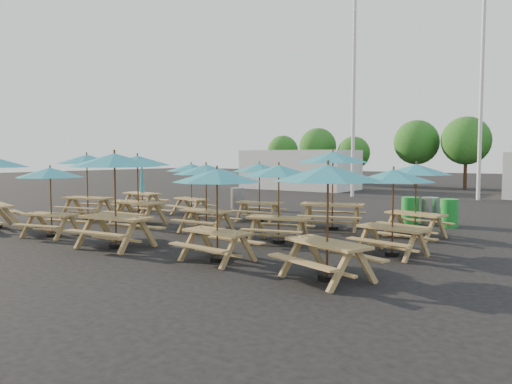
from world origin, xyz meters
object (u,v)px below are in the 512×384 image
Objects in this scene: picnic_unit_7 at (206,173)px; waste_bin_2 at (430,211)px; picnic_unit_3 at (50,176)px; picnic_unit_8 at (259,171)px; picnic_unit_13 at (393,180)px; picnic_unit_10 at (279,175)px; picnic_unit_14 at (416,173)px; picnic_unit_11 at (333,161)px; picnic_unit_12 at (328,179)px; picnic_unit_1 at (87,162)px; picnic_unit_6 at (115,165)px; waste_bin_0 at (237,198)px; picnic_unit_2 at (142,189)px; picnic_unit_5 at (191,170)px; picnic_unit_9 at (217,180)px; waste_bin_1 at (410,211)px; waste_bin_3 at (449,213)px; picnic_unit_4 at (138,164)px.

picnic_unit_7 is 2.26× the size of waste_bin_2.
picnic_unit_8 reaches higher than picnic_unit_3.
picnic_unit_8 is 0.99× the size of picnic_unit_13.
picnic_unit_10 is 1.00× the size of picnic_unit_14.
picnic_unit_12 is at bearing -82.55° from picnic_unit_11.
picnic_unit_14 is at bearing 108.85° from picnic_unit_13.
picnic_unit_14 is (11.57, 2.95, -0.25)m from picnic_unit_1.
picnic_unit_6 is 6.93m from picnic_unit_11.
picnic_unit_14 is 2.63× the size of waste_bin_0.
picnic_unit_2 is 1.03× the size of picnic_unit_8.
picnic_unit_2 reaches higher than picnic_unit_13.
picnic_unit_11 is at bearing 56.81° from picnic_unit_6.
picnic_unit_5 is 1.10× the size of picnic_unit_9.
picnic_unit_10 is at bearing -5.39° from picnic_unit_7.
waste_bin_1 is at bearing -2.94° from waste_bin_0.
picnic_unit_2 reaches higher than picnic_unit_3.
picnic_unit_6 reaches higher than picnic_unit_14.
waste_bin_0 is at bearing 157.71° from picnic_unit_13.
picnic_unit_10 is 0.81× the size of picnic_unit_11.
picnic_unit_11 is (3.10, -0.26, 0.36)m from picnic_unit_8.
picnic_unit_10 is at bearing -117.88° from picnic_unit_14.
picnic_unit_8 is 4.72m from waste_bin_0.
picnic_unit_6 reaches higher than waste_bin_3.
picnic_unit_3 is at bearing -167.29° from picnic_unit_10.
picnic_unit_6 reaches higher than picnic_unit_1.
waste_bin_1 is (-1.37, 8.86, -1.49)m from picnic_unit_12.
picnic_unit_5 is at bearing -87.24° from waste_bin_0.
picnic_unit_7 is 1.00× the size of picnic_unit_9.
picnic_unit_14 is (-0.43, 3.00, 0.07)m from picnic_unit_13.
picnic_unit_6 is 2.75× the size of waste_bin_3.
picnic_unit_6 is 2.75× the size of waste_bin_0.
picnic_unit_10 is 3.18m from picnic_unit_13.
waste_bin_2 is at bearing 32.74° from picnic_unit_5.
picnic_unit_2 is 11.26m from picnic_unit_9.
picnic_unit_13 is at bearing -10.24° from picnic_unit_2.
picnic_unit_14 is at bearing 26.36° from picnic_unit_7.
picnic_unit_9 is 11.39m from waste_bin_0.
picnic_unit_2 is 0.99× the size of picnic_unit_5.
picnic_unit_11 reaches higher than picnic_unit_13.
picnic_unit_7 is at bearing -59.79° from waste_bin_0.
picnic_unit_11 reaches higher than picnic_unit_12.
waste_bin_2 is at bearing 34.71° from picnic_unit_4.
waste_bin_3 is at bearing 102.68° from picnic_unit_13.
picnic_unit_12 reaches higher than picnic_unit_9.
picnic_unit_12 is 1.10× the size of picnic_unit_14.
picnic_unit_5 is 8.48m from waste_bin_1.
picnic_unit_1 reaches higher than picnic_unit_10.
picnic_unit_3 is 2.51× the size of waste_bin_3.
picnic_unit_3 is 3.04m from picnic_unit_6.
waste_bin_0 and waste_bin_1 have the same top height.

